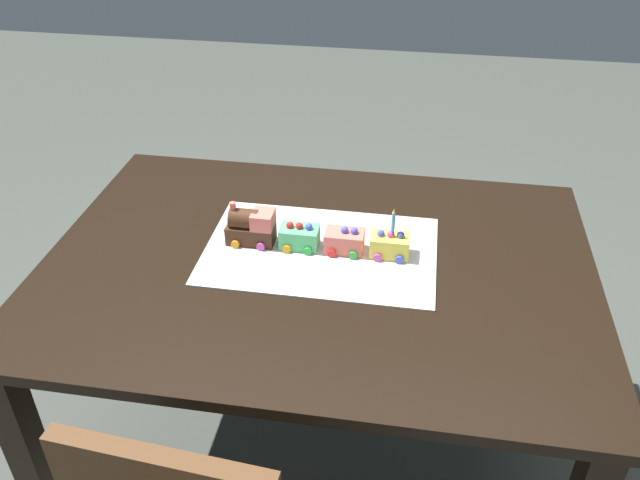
{
  "coord_description": "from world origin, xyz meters",
  "views": [
    {
      "loc": [
        0.23,
        -1.34,
        1.73
      ],
      "look_at": [
        -0.0,
        0.05,
        0.77
      ],
      "focal_mm": 36.83,
      "sensor_mm": 36.0,
      "label": 1
    }
  ],
  "objects_px": {
    "cake_car_flatbed_coral": "(345,241)",
    "cake_car_hopper_lemon": "(390,245)",
    "cake_locomotive": "(251,227)",
    "birthday_candle": "(393,220)",
    "cake_car_tanker_mint_green": "(300,237)",
    "dining_table": "(318,294)"
  },
  "relations": [
    {
      "from": "cake_car_flatbed_coral",
      "to": "cake_car_hopper_lemon",
      "type": "height_order",
      "value": "same"
    },
    {
      "from": "cake_locomotive",
      "to": "cake_car_hopper_lemon",
      "type": "height_order",
      "value": "cake_locomotive"
    },
    {
      "from": "cake_car_hopper_lemon",
      "to": "birthday_candle",
      "type": "relative_size",
      "value": 1.5
    },
    {
      "from": "cake_locomotive",
      "to": "cake_car_tanker_mint_green",
      "type": "distance_m",
      "value": 0.13
    },
    {
      "from": "dining_table",
      "to": "birthday_candle",
      "type": "distance_m",
      "value": 0.29
    },
    {
      "from": "cake_car_tanker_mint_green",
      "to": "cake_car_hopper_lemon",
      "type": "height_order",
      "value": "same"
    },
    {
      "from": "cake_car_flatbed_coral",
      "to": "dining_table",
      "type": "bearing_deg",
      "value": -138.71
    },
    {
      "from": "cake_car_flatbed_coral",
      "to": "cake_car_hopper_lemon",
      "type": "distance_m",
      "value": 0.12
    },
    {
      "from": "cake_car_flatbed_coral",
      "to": "cake_car_hopper_lemon",
      "type": "relative_size",
      "value": 1.0
    },
    {
      "from": "cake_car_tanker_mint_green",
      "to": "cake_locomotive",
      "type": "bearing_deg",
      "value": 180.0
    },
    {
      "from": "dining_table",
      "to": "cake_car_hopper_lemon",
      "type": "relative_size",
      "value": 14.0
    },
    {
      "from": "dining_table",
      "to": "cake_car_hopper_lemon",
      "type": "bearing_deg",
      "value": 16.78
    },
    {
      "from": "cake_car_hopper_lemon",
      "to": "cake_locomotive",
      "type": "bearing_deg",
      "value": 180.0
    },
    {
      "from": "birthday_candle",
      "to": "cake_car_hopper_lemon",
      "type": "bearing_deg",
      "value": -180.0
    },
    {
      "from": "cake_locomotive",
      "to": "cake_car_tanker_mint_green",
      "type": "bearing_deg",
      "value": 0.0
    },
    {
      "from": "cake_car_tanker_mint_green",
      "to": "birthday_candle",
      "type": "xyz_separation_m",
      "value": [
        0.24,
        0.0,
        0.07
      ]
    },
    {
      "from": "cake_car_flatbed_coral",
      "to": "cake_locomotive",
      "type": "bearing_deg",
      "value": 180.0
    },
    {
      "from": "cake_car_tanker_mint_green",
      "to": "dining_table",
      "type": "bearing_deg",
      "value": -43.35
    },
    {
      "from": "dining_table",
      "to": "cake_locomotive",
      "type": "relative_size",
      "value": 10.0
    },
    {
      "from": "cake_car_hopper_lemon",
      "to": "cake_car_flatbed_coral",
      "type": "bearing_deg",
      "value": 180.0
    },
    {
      "from": "cake_car_flatbed_coral",
      "to": "cake_car_tanker_mint_green",
      "type": "bearing_deg",
      "value": 180.0
    },
    {
      "from": "dining_table",
      "to": "cake_car_tanker_mint_green",
      "type": "distance_m",
      "value": 0.16
    }
  ]
}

